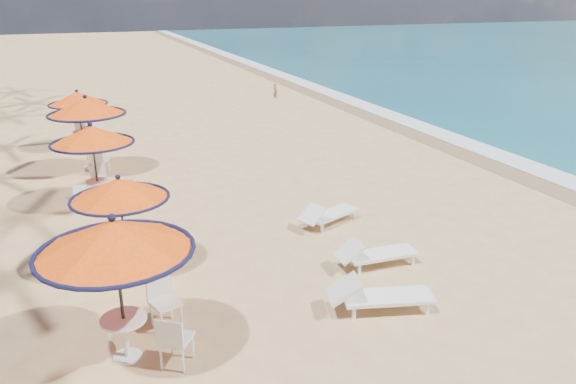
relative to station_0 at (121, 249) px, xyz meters
name	(u,v)px	position (x,y,z in m)	size (l,w,h in m)	color
ground	(377,295)	(4.81, 0.21, -1.97)	(160.00, 160.00, 0.00)	tan
foam_strip	(451,138)	(14.11, 10.21, -1.97)	(1.20, 140.00, 0.04)	white
wetsand_band	(433,140)	(13.21, 10.21, -1.97)	(1.40, 140.00, 0.02)	olive
station_0	(121,249)	(0.00, 0.00, 0.00)	(2.48, 2.48, 2.58)	black
station_1	(119,202)	(0.24, 3.23, -0.38)	(2.08, 2.08, 2.17)	black
station_2	(93,145)	(0.02, 7.63, -0.23)	(2.28, 2.33, 2.38)	black
station_3	(87,113)	(0.06, 10.88, 0.02)	(2.50, 2.52, 2.61)	black
station_4	(80,105)	(-0.08, 14.26, -0.30)	(2.19, 2.29, 2.28)	black
lounger_near	(377,295)	(4.51, -0.27, -1.63)	(2.10, 1.13, 0.72)	white
lounger_mid	(374,253)	(5.37, 1.36, -1.66)	(1.88, 0.66, 0.67)	white
lounger_far	(328,214)	(5.42, 3.85, -1.67)	(1.87, 1.18, 0.64)	white
person	(275,91)	(10.46, 21.36, -1.52)	(0.33, 0.22, 0.90)	#845F43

